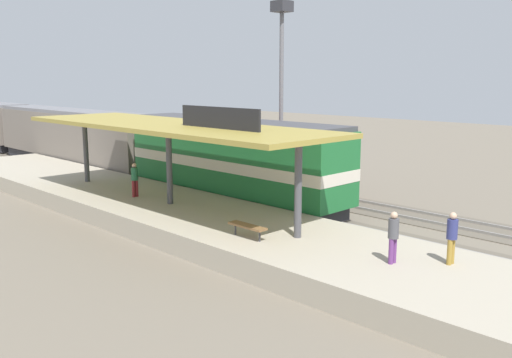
% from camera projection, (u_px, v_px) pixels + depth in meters
% --- Properties ---
extents(ground_plane, '(120.00, 120.00, 0.00)m').
position_uv_depth(ground_plane, '(267.00, 201.00, 31.19)').
color(ground_plane, '#706656').
extents(track_near, '(3.20, 110.00, 0.16)m').
position_uv_depth(track_near, '(241.00, 206.00, 29.80)').
color(track_near, '#5F5649').
rests_on(track_near, ground).
extents(track_far, '(3.20, 110.00, 0.16)m').
position_uv_depth(track_far, '(297.00, 193.00, 32.98)').
color(track_far, '#5F5649').
rests_on(track_far, ground).
extents(platform, '(6.00, 44.00, 0.90)m').
position_uv_depth(platform, '(171.00, 213.00, 26.53)').
color(platform, '#A89E89').
rests_on(platform, ground).
extents(station_canopy, '(5.20, 18.00, 4.70)m').
position_uv_depth(station_canopy, '(169.00, 127.00, 25.73)').
color(station_canopy, '#47474C').
rests_on(station_canopy, platform).
extents(platform_bench, '(0.44, 1.70, 0.50)m').
position_uv_depth(platform_bench, '(247.00, 226.00, 20.70)').
color(platform_bench, '#333338').
rests_on(platform_bench, platform).
extents(locomotive, '(2.93, 14.43, 4.44)m').
position_uv_depth(locomotive, '(232.00, 161.00, 29.83)').
color(locomotive, '#28282D').
rests_on(locomotive, track_near).
extents(passenger_carriage_front, '(2.90, 20.00, 4.24)m').
position_uv_depth(passenger_carriage_front, '(73.00, 137.00, 42.41)').
color(passenger_carriage_front, '#28282D').
rests_on(passenger_carriage_front, track_near).
extents(freight_car, '(2.80, 12.00, 3.54)m').
position_uv_depth(freight_car, '(248.00, 154.00, 35.58)').
color(freight_car, '#28282D').
rests_on(freight_car, track_far).
extents(light_mast, '(1.10, 1.10, 11.70)m').
position_uv_depth(light_mast, '(282.00, 53.00, 36.70)').
color(light_mast, slate).
rests_on(light_mast, ground).
extents(person_waiting, '(0.34, 0.34, 1.71)m').
position_uv_depth(person_waiting, '(393.00, 235.00, 17.78)').
color(person_waiting, '#663375').
rests_on(person_waiting, platform).
extents(person_walking, '(0.34, 0.34, 1.71)m').
position_uv_depth(person_walking, '(135.00, 178.00, 27.80)').
color(person_walking, maroon).
rests_on(person_walking, platform).
extents(person_boarding, '(0.34, 0.34, 1.71)m').
position_uv_depth(person_boarding, '(452.00, 235.00, 17.70)').
color(person_boarding, olive).
rests_on(person_boarding, platform).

